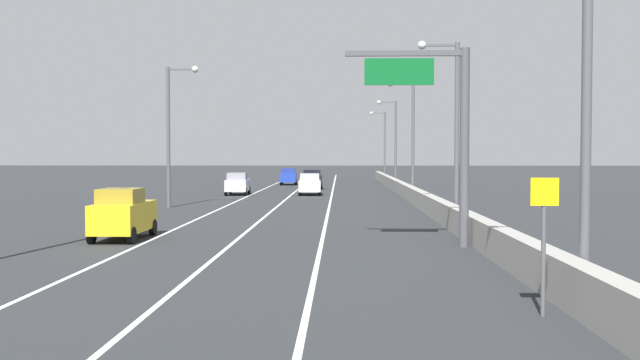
% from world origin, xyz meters
% --- Properties ---
extents(ground_plane, '(320.00, 320.00, 0.00)m').
position_xyz_m(ground_plane, '(0.00, 64.00, 0.00)').
color(ground_plane, '#26282B').
extents(lane_stripe_left, '(0.16, 130.00, 0.00)m').
position_xyz_m(lane_stripe_left, '(-5.50, 55.00, 0.00)').
color(lane_stripe_left, silver).
rests_on(lane_stripe_left, ground_plane).
extents(lane_stripe_center, '(0.16, 130.00, 0.00)m').
position_xyz_m(lane_stripe_center, '(-2.00, 55.00, 0.00)').
color(lane_stripe_center, silver).
rests_on(lane_stripe_center, ground_plane).
extents(lane_stripe_right, '(0.16, 130.00, 0.00)m').
position_xyz_m(lane_stripe_right, '(1.50, 55.00, 0.00)').
color(lane_stripe_right, silver).
rests_on(lane_stripe_right, ground_plane).
extents(jersey_barrier_right, '(0.60, 120.00, 1.10)m').
position_xyz_m(jersey_barrier_right, '(7.52, 40.00, 0.55)').
color(jersey_barrier_right, gray).
rests_on(jersey_barrier_right, ground_plane).
extents(overhead_sign_gantry, '(4.68, 0.36, 7.50)m').
position_xyz_m(overhead_sign_gantry, '(6.18, 23.82, 4.73)').
color(overhead_sign_gantry, '#47474C').
rests_on(overhead_sign_gantry, ground_plane).
extents(speed_advisory_sign, '(0.60, 0.11, 3.00)m').
position_xyz_m(speed_advisory_sign, '(6.62, 12.03, 1.76)').
color(speed_advisory_sign, '#4C4C51').
rests_on(speed_advisory_sign, ground_plane).
extents(lamp_post_right_near, '(2.14, 0.44, 9.28)m').
position_xyz_m(lamp_post_right_near, '(7.67, 13.38, 5.38)').
color(lamp_post_right_near, '#4C4C51').
rests_on(lamp_post_right_near, ground_plane).
extents(lamp_post_right_second, '(2.14, 0.44, 9.28)m').
position_xyz_m(lamp_post_right_second, '(7.92, 33.67, 5.38)').
color(lamp_post_right_second, '#4C4C51').
rests_on(lamp_post_right_second, ground_plane).
extents(lamp_post_right_third, '(2.14, 0.44, 9.28)m').
position_xyz_m(lamp_post_right_third, '(7.71, 53.95, 5.38)').
color(lamp_post_right_third, '#4C4C51').
rests_on(lamp_post_right_third, ground_plane).
extents(lamp_post_right_fourth, '(2.14, 0.44, 9.28)m').
position_xyz_m(lamp_post_right_fourth, '(7.89, 74.24, 5.38)').
color(lamp_post_right_fourth, '#4C4C51').
rests_on(lamp_post_right_fourth, ground_plane).
extents(lamp_post_right_fifth, '(2.14, 0.44, 9.28)m').
position_xyz_m(lamp_post_right_fifth, '(7.97, 94.52, 5.38)').
color(lamp_post_right_fifth, '#4C4C51').
rests_on(lamp_post_right_fifth, ground_plane).
extents(lamp_post_left_mid, '(2.14, 0.44, 9.28)m').
position_xyz_m(lamp_post_left_mid, '(-8.79, 43.72, 5.38)').
color(lamp_post_left_mid, '#4C4C51').
rests_on(lamp_post_left_mid, ground_plane).
extents(car_yellow_0, '(1.81, 4.09, 2.12)m').
position_xyz_m(car_yellow_0, '(-6.69, 25.84, 1.05)').
color(car_yellow_0, gold).
rests_on(car_yellow_0, ground_plane).
extents(car_silver_1, '(2.01, 4.18, 1.92)m').
position_xyz_m(car_silver_1, '(-6.66, 58.85, 0.96)').
color(car_silver_1, '#B7B7BC').
rests_on(car_silver_1, ground_plane).
extents(car_white_2, '(2.04, 4.31, 1.86)m').
position_xyz_m(car_white_2, '(-0.40, 58.76, 0.93)').
color(car_white_2, white).
rests_on(car_white_2, ground_plane).
extents(car_black_3, '(1.96, 4.13, 1.98)m').
position_xyz_m(car_black_3, '(-0.58, 69.13, 0.99)').
color(car_black_3, black).
rests_on(car_black_3, ground_plane).
extents(car_blue_4, '(1.92, 4.11, 1.94)m').
position_xyz_m(car_blue_4, '(-3.71, 79.50, 0.96)').
color(car_blue_4, '#1E389E').
rests_on(car_blue_4, ground_plane).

